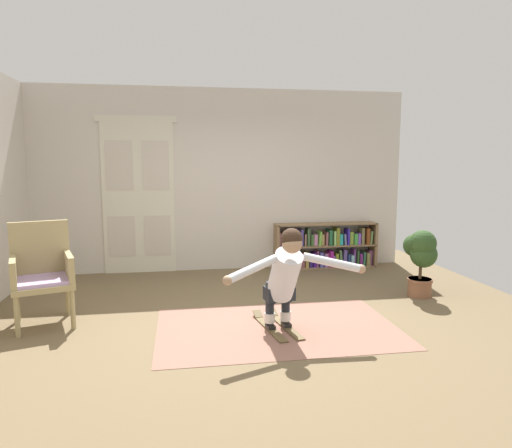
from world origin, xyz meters
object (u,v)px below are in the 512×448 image
(bookshelf, at_px, (325,248))
(wicker_chair, at_px, (42,271))
(person_skier, at_px, (285,273))
(skis_pair, at_px, (277,325))
(potted_plant, at_px, (421,255))

(bookshelf, distance_m, wicker_chair, 4.37)
(wicker_chair, height_order, person_skier, person_skier)
(wicker_chair, bearing_deg, bookshelf, 28.39)
(bookshelf, distance_m, skis_pair, 2.97)
(bookshelf, height_order, potted_plant, potted_plant)
(wicker_chair, bearing_deg, person_skier, -17.08)
(wicker_chair, height_order, potted_plant, wicker_chair)
(wicker_chair, xyz_separation_m, person_skier, (2.51, -0.77, 0.06))
(bookshelf, relative_size, skis_pair, 1.94)
(potted_plant, height_order, skis_pair, potted_plant)
(bookshelf, bearing_deg, wicker_chair, -151.61)
(bookshelf, xyz_separation_m, wicker_chair, (-3.84, -2.08, 0.25))
(wicker_chair, relative_size, person_skier, 0.76)
(bookshelf, distance_m, person_skier, 3.16)
(wicker_chair, bearing_deg, potted_plant, 3.28)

